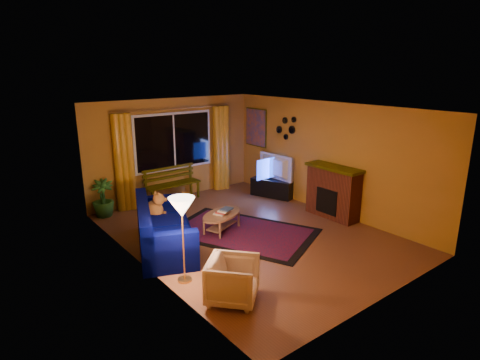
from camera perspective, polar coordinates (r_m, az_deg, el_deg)
floor at (r=8.12m, az=1.31°, el=-7.68°), size 4.50×6.00×0.02m
ceiling at (r=7.48m, az=1.44°, el=10.32°), size 4.50×6.00×0.02m
wall_back at (r=10.15m, az=-9.48°, el=4.39°), size 4.50×0.02×2.50m
wall_left at (r=6.56m, az=-14.10°, el=-2.20°), size 0.02×6.00×2.50m
wall_right at (r=9.26m, az=12.28°, el=3.14°), size 0.02×6.00×2.50m
window at (r=10.05m, az=-9.35°, el=5.45°), size 2.00×0.02×1.30m
curtain_rod at (r=9.91m, az=-9.43°, el=9.97°), size 3.20×0.03×0.03m
curtain_left at (r=9.50m, az=-16.21°, el=2.39°), size 0.36×0.36×2.24m
curtain_right at (r=10.76m, az=-2.79°, el=4.53°), size 0.36×0.36×2.24m
bench at (r=10.09m, az=-9.53°, el=-1.78°), size 1.42×0.45×0.42m
potted_plant at (r=9.38m, az=-18.93°, el=-2.47°), size 0.62×0.62×0.84m
sofa at (r=7.49m, az=-10.69°, el=-6.38°), size 1.66×2.33×0.87m
dog at (r=7.82m, az=-12.09°, el=-3.53°), size 0.43×0.52×0.50m
armchair at (r=5.82m, az=-1.03°, el=-13.78°), size 0.93×0.93×0.70m
floor_lamp at (r=6.22m, az=-8.08°, el=-8.55°), size 0.24×0.24×1.35m
rug at (r=8.15m, az=0.22°, el=-7.41°), size 2.82×3.33×0.02m
coffee_table at (r=8.16m, az=-2.62°, el=-6.03°), size 1.36×1.36×0.38m
tv_console at (r=10.31m, az=4.61°, el=-1.13°), size 0.71×1.15×0.46m
television at (r=10.16m, az=4.68°, el=1.81°), size 0.20×1.11×0.64m
fireplace at (r=9.04m, az=13.10°, el=-1.82°), size 0.40×1.20×1.10m
mirror_cluster at (r=9.99m, az=6.54°, el=7.52°), size 0.06×0.60×0.56m
painting at (r=10.86m, az=2.28°, el=7.48°), size 0.04×0.76×0.96m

